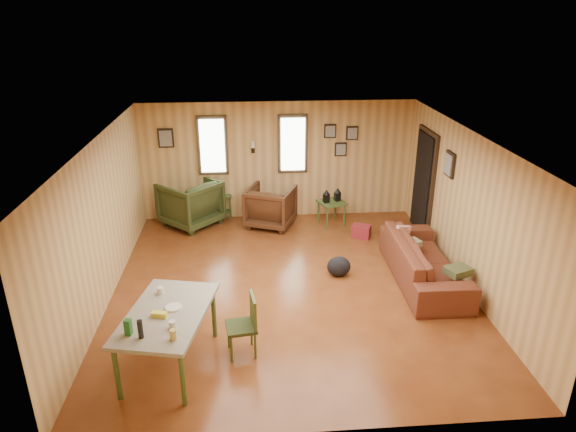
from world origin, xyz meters
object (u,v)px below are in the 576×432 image
object	(u,v)px
recliner_brown	(271,205)
side_table	(332,200)
dining_table	(167,318)
recliner_green	(190,201)
end_table	(218,201)
sofa	(425,254)

from	to	relation	value
recliner_brown	side_table	xyz separation A→B (m)	(1.22, -0.06, 0.08)
side_table	recliner_brown	bearing A→B (deg)	177.29
dining_table	side_table	bearing A→B (deg)	69.67
recliner_green	side_table	world-z (taller)	recliner_green
side_table	end_table	bearing A→B (deg)	165.85
recliner_green	end_table	xyz separation A→B (m)	(0.53, 0.35, -0.16)
recliner_green	sofa	bearing A→B (deg)	99.91
end_table	recliner_green	bearing A→B (deg)	-146.43
recliner_brown	end_table	bearing A→B (deg)	-4.02
sofa	side_table	xyz separation A→B (m)	(-1.13, 2.36, 0.07)
recliner_brown	dining_table	world-z (taller)	dining_table
side_table	dining_table	xyz separation A→B (m)	(-2.66, -4.21, 0.17)
dining_table	end_table	bearing A→B (deg)	97.58
recliner_green	side_table	distance (m)	2.83
recliner_green	end_table	world-z (taller)	recliner_green
side_table	dining_table	bearing A→B (deg)	-122.31
side_table	recliner_green	bearing A→B (deg)	175.34
sofa	dining_table	size ratio (longest dim) A/B	1.41
sofa	end_table	size ratio (longest dim) A/B	3.68
recliner_brown	end_table	size ratio (longest dim) A/B	1.42
recliner_brown	dining_table	distance (m)	4.51
recliner_brown	end_table	distance (m)	1.20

